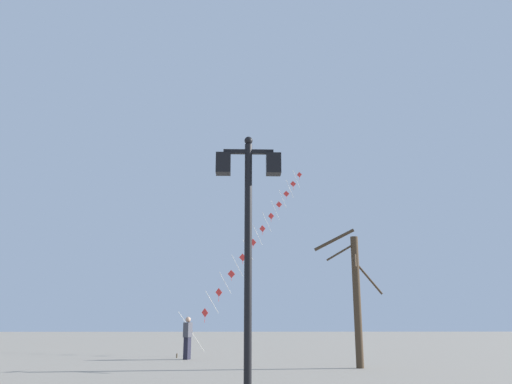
# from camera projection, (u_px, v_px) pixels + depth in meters

# --- Properties ---
(ground_plane) EXTENTS (160.00, 160.00, 0.00)m
(ground_plane) POSITION_uv_depth(u_px,v_px,m) (205.00, 361.00, 20.39)
(ground_plane) COLOR gray
(twin_lantern_lamp_post) EXTENTS (1.25, 0.28, 4.96)m
(twin_lantern_lamp_post) POSITION_uv_depth(u_px,v_px,m) (248.00, 214.00, 9.62)
(twin_lantern_lamp_post) COLOR black
(twin_lantern_lamp_post) RESTS_ON ground_plane
(kite_train) EXTENTS (7.27, 13.37, 12.42)m
(kite_train) POSITION_uv_depth(u_px,v_px,m) (258.00, 236.00, 30.62)
(kite_train) COLOR brown
(kite_train) RESTS_ON ground_plane
(kite_flyer) EXTENTS (0.38, 0.62, 1.71)m
(kite_flyer) POSITION_uv_depth(u_px,v_px,m) (188.00, 337.00, 21.31)
(kite_flyer) COLOR #1E1E2D
(kite_flyer) RESTS_ON ground_plane
(bare_tree) EXTENTS (2.35, 1.06, 4.68)m
(bare_tree) POSITION_uv_depth(u_px,v_px,m) (356.00, 295.00, 17.50)
(bare_tree) COLOR #423323
(bare_tree) RESTS_ON ground_plane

